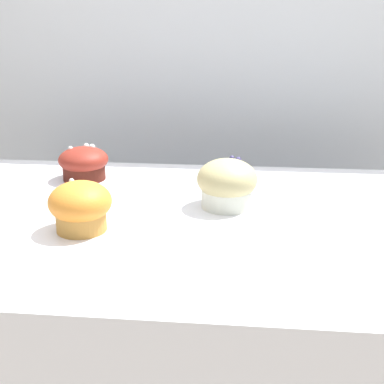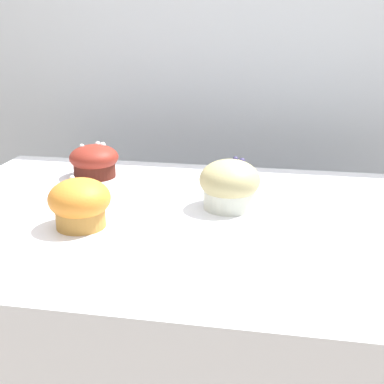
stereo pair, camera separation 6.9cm
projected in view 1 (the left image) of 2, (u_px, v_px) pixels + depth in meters
wall_back at (222, 153)px, 1.47m from camera, size 3.20×0.10×1.80m
muffin_front_center at (84, 163)px, 1.09m from camera, size 0.10×0.10×0.07m
muffin_back_left at (80, 206)px, 0.83m from camera, size 0.10×0.10×0.08m
muffin_front_left at (227, 184)px, 0.93m from camera, size 0.11×0.11×0.09m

